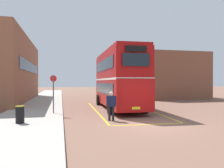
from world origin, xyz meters
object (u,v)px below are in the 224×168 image
(pedestrian_boarding, at_px, (111,104))
(litter_bin, at_px, (20,114))
(double_decker_bus, at_px, (118,79))
(bus_stop_sign, at_px, (53,90))
(single_deck_bus, at_px, (113,85))

(pedestrian_boarding, height_order, litter_bin, pedestrian_boarding)
(pedestrian_boarding, bearing_deg, litter_bin, -174.98)
(double_decker_bus, relative_size, bus_stop_sign, 4.00)
(double_decker_bus, relative_size, pedestrian_boarding, 6.05)
(double_decker_bus, xyz_separation_m, single_deck_bus, (3.70, 17.93, -0.87))
(litter_bin, height_order, bus_stop_sign, bus_stop_sign)
(pedestrian_boarding, distance_m, litter_bin, 4.90)
(single_deck_bus, relative_size, bus_stop_sign, 3.87)
(single_deck_bus, bearing_deg, litter_bin, -113.57)
(single_deck_bus, bearing_deg, bus_stop_sign, -113.40)
(pedestrian_boarding, xyz_separation_m, litter_bin, (-4.87, -0.43, -0.39))
(single_deck_bus, bearing_deg, pedestrian_boarding, -103.29)
(double_decker_bus, distance_m, single_deck_bus, 18.33)
(bus_stop_sign, bearing_deg, single_deck_bus, 66.60)
(litter_bin, xyz_separation_m, bus_stop_sign, (1.54, 3.37, 1.09))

